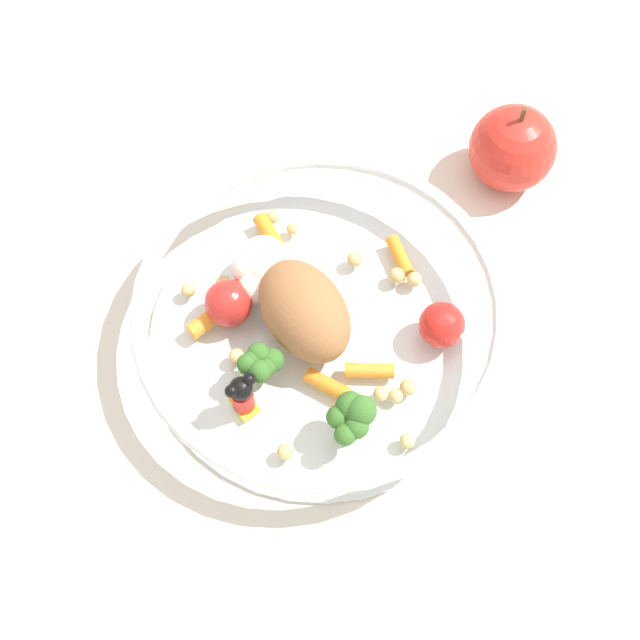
# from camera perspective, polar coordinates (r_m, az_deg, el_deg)

# --- Properties ---
(ground_plane) EXTENTS (2.40, 2.40, 0.00)m
(ground_plane) POSITION_cam_1_polar(r_m,az_deg,el_deg) (0.63, -0.16, -0.09)
(ground_plane) COLOR silver
(food_container) EXTENTS (0.26, 0.26, 0.06)m
(food_container) POSITION_cam_1_polar(r_m,az_deg,el_deg) (0.60, -0.40, 0.19)
(food_container) COLOR white
(food_container) RESTS_ON ground_plane
(loose_apple) EXTENTS (0.07, 0.07, 0.08)m
(loose_apple) POSITION_cam_1_polar(r_m,az_deg,el_deg) (0.69, 12.41, 10.85)
(loose_apple) COLOR red
(loose_apple) RESTS_ON ground_plane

